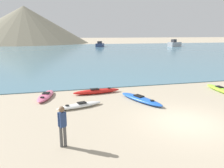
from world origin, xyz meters
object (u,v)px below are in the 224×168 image
at_px(kayak_on_sand_3, 97,91).
at_px(moored_boat_2, 174,44).
at_px(kayak_on_sand_1, 141,99).
at_px(kayak_on_sand_0, 46,96).
at_px(kayak_on_sand_2, 221,90).
at_px(moored_boat_1, 100,45).
at_px(person_near_foreground, 62,124).
at_px(kayak_on_sand_4, 80,105).

xyz_separation_m(kayak_on_sand_3, moored_boat_2, (34.62, 49.72, 0.69)).
relative_size(kayak_on_sand_1, kayak_on_sand_3, 1.03).
relative_size(kayak_on_sand_1, moored_boat_2, 0.64).
xyz_separation_m(kayak_on_sand_0, kayak_on_sand_2, (12.52, -1.53, 0.02)).
height_order(kayak_on_sand_3, moored_boat_1, moored_boat_1).
bearing_deg(person_near_foreground, kayak_on_sand_2, 24.89).
bearing_deg(kayak_on_sand_4, moored_boat_1, 77.72).
height_order(kayak_on_sand_4, moored_boat_1, moored_boat_1).
height_order(kayak_on_sand_4, person_near_foreground, person_near_foreground).
bearing_deg(moored_boat_2, kayak_on_sand_1, -121.69).
height_order(kayak_on_sand_1, kayak_on_sand_2, kayak_on_sand_2).
bearing_deg(kayak_on_sand_4, person_near_foreground, -103.72).
xyz_separation_m(kayak_on_sand_2, moored_boat_2, (25.61, 51.45, 0.70)).
bearing_deg(moored_boat_1, kayak_on_sand_4, -102.28).
height_order(kayak_on_sand_4, moored_boat_2, moored_boat_2).
bearing_deg(kayak_on_sand_2, kayak_on_sand_1, -173.36).
xyz_separation_m(kayak_on_sand_1, kayak_on_sand_2, (6.63, 0.77, 0.00)).
distance_m(kayak_on_sand_3, moored_boat_2, 60.59).
bearing_deg(kayak_on_sand_2, person_near_foreground, -155.11).
xyz_separation_m(kayak_on_sand_1, moored_boat_2, (32.24, 52.22, 0.70)).
distance_m(kayak_on_sand_1, kayak_on_sand_3, 3.45).
bearing_deg(kayak_on_sand_4, kayak_on_sand_1, 3.39).
relative_size(kayak_on_sand_1, person_near_foreground, 2.21).
relative_size(kayak_on_sand_4, moored_boat_2, 0.51).
xyz_separation_m(person_near_foreground, moored_boat_2, (37.20, 56.82, -0.07)).
xyz_separation_m(kayak_on_sand_1, kayak_on_sand_4, (-3.89, -0.23, -0.03)).
relative_size(kayak_on_sand_0, moored_boat_2, 0.54).
distance_m(person_near_foreground, moored_boat_2, 67.92).
xyz_separation_m(kayak_on_sand_2, kayak_on_sand_3, (-9.01, 1.73, 0.01)).
distance_m(kayak_on_sand_0, moored_boat_1, 55.48).
bearing_deg(moored_boat_2, kayak_on_sand_0, -127.37).
bearing_deg(kayak_on_sand_2, moored_boat_2, 63.53).
distance_m(kayak_on_sand_0, kayak_on_sand_1, 6.32).
height_order(kayak_on_sand_0, moored_boat_2, moored_boat_2).
relative_size(kayak_on_sand_1, kayak_on_sand_2, 1.05).
relative_size(kayak_on_sand_0, kayak_on_sand_2, 0.88).
distance_m(kayak_on_sand_2, kayak_on_sand_3, 9.17).
xyz_separation_m(kayak_on_sand_0, person_near_foreground, (0.93, -6.90, 0.79)).
bearing_deg(kayak_on_sand_0, person_near_foreground, -82.31).
height_order(kayak_on_sand_0, kayak_on_sand_2, kayak_on_sand_2).
distance_m(kayak_on_sand_4, person_near_foreground, 4.57).
xyz_separation_m(kayak_on_sand_2, kayak_on_sand_4, (-10.52, -1.00, -0.03)).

